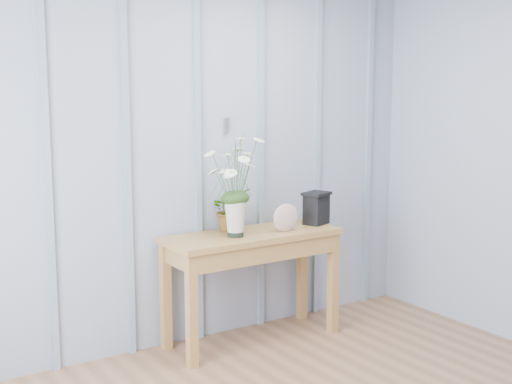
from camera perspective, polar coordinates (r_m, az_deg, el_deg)
room_shell at (r=3.45m, az=2.17°, el=12.77°), size 4.00×4.50×2.50m
sideboard at (r=4.77m, az=-0.33°, el=-4.61°), size 1.20×0.45×0.75m
daisy_vase at (r=4.55m, az=-1.67°, el=1.48°), size 0.46×0.35×0.66m
spider_plant at (r=4.78m, az=-2.08°, el=-1.37°), size 0.27×0.23×0.29m
felt_disc_vessel at (r=4.76m, az=2.41°, el=-2.07°), size 0.19×0.08×0.19m
carved_box at (r=5.01m, az=4.84°, el=-1.26°), size 0.22×0.20×0.23m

